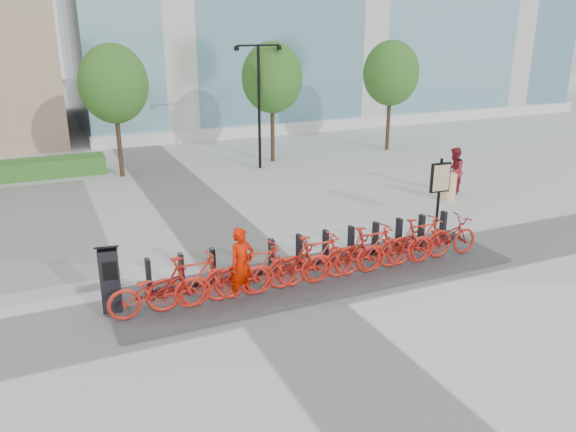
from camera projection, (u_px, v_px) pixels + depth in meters
name	position (u px, v px, depth m)	size (l,w,h in m)	color
ground	(275.00, 292.00, 12.56)	(120.00, 120.00, 0.00)	silver
hedge_b	(25.00, 170.00, 21.89)	(6.00, 1.20, 0.70)	#266B20
tree_1	(114.00, 84.00, 21.19)	(2.60, 2.60, 5.10)	#533625
tree_2	(272.00, 78.00, 23.72)	(2.60, 2.60, 5.10)	#533625
tree_3	(391.00, 73.00, 26.06)	(2.60, 2.60, 5.10)	#533625
streetlamp	(259.00, 92.00, 22.61)	(2.00, 0.20, 5.00)	black
dock_pad	(320.00, 275.00, 13.31)	(9.60, 2.40, 0.08)	#3D3D40
dock_rail_posts	(314.00, 250.00, 13.59)	(8.02, 0.50, 0.85)	black
bike_0	(157.00, 290.00, 11.31)	(0.69, 1.99, 1.05)	#AF1D13
bike_1	(192.00, 281.00, 11.57)	(0.55, 1.93, 1.16)	#AF1D13
bike_2	(225.00, 277.00, 11.87)	(0.69, 1.99, 1.05)	#AF1D13
bike_3	(257.00, 269.00, 12.13)	(0.55, 1.93, 1.16)	#AF1D13
bike_4	(287.00, 266.00, 12.43)	(0.69, 1.99, 1.05)	#AF1D13
bike_5	(316.00, 258.00, 12.69)	(0.55, 1.93, 1.16)	#AF1D13
bike_6	(344.00, 256.00, 12.99)	(0.69, 1.99, 1.05)	#AF1D13
bike_7	(370.00, 249.00, 13.25)	(0.55, 1.93, 1.16)	#AF1D13
bike_8	(396.00, 246.00, 13.55)	(0.69, 1.99, 1.05)	#AF1D13
bike_9	(420.00, 240.00, 13.81)	(0.55, 1.93, 1.16)	#AF1D13
bike_10	(444.00, 238.00, 14.11)	(0.69, 1.99, 1.05)	#AF1D13
kiosk	(110.00, 279.00, 11.37)	(0.51, 0.45, 1.48)	black
worker_red	(242.00, 265.00, 11.94)	(0.60, 0.40, 1.65)	#C11600
pedestrian	(454.00, 171.00, 19.71)	(0.81, 0.63, 1.67)	maroon
construction_barrel	(449.00, 187.00, 19.07)	(0.49, 0.49, 0.95)	orange
map_sign	(440.00, 180.00, 16.68)	(0.65, 0.15, 1.97)	black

